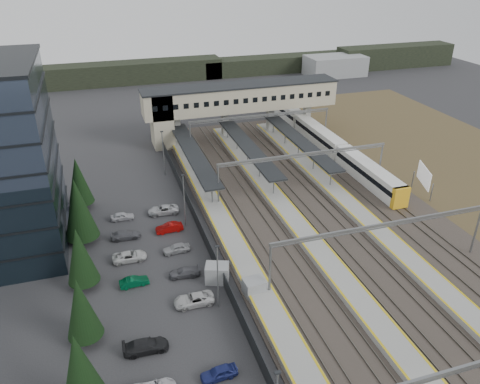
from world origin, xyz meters
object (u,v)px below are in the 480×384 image
object	(u,v)px
footbridge	(228,101)
billboard	(424,177)
relay_cabin_far	(254,288)
train	(320,137)
relay_cabin_near	(217,273)

from	to	relation	value
footbridge	billboard	world-z (taller)	footbridge
relay_cabin_far	footbridge	bearing A→B (deg)	77.06
footbridge	train	world-z (taller)	footbridge
relay_cabin_near	train	world-z (taller)	train
billboard	relay_cabin_near	bearing A→B (deg)	-162.74
relay_cabin_far	train	world-z (taller)	train
relay_cabin_near	footbridge	bearing A→B (deg)	72.17
relay_cabin_near	billboard	size ratio (longest dim) A/B	0.59
relay_cabin_near	billboard	bearing A→B (deg)	17.26
footbridge	train	xyz separation A→B (m)	(16.30, -9.71, -6.02)
footbridge	billboard	xyz separation A→B (m)	(22.44, -34.06, -4.68)
train	relay_cabin_near	bearing A→B (deg)	-130.80
relay_cabin_near	footbridge	xyz separation A→B (m)	(14.66, 45.58, 6.80)
relay_cabin_near	footbridge	distance (m)	48.36
train	billboard	distance (m)	25.14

